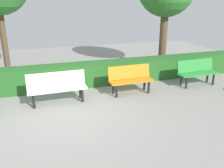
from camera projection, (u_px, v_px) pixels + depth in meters
ground_plane at (66, 115)px, 6.26m from camera, size 18.71×18.71×0.00m
bench_green at (197, 71)px, 8.32m from camera, size 1.41×0.51×0.86m
bench_orange at (130, 78)px, 7.59m from camera, size 1.37×0.49×0.86m
bench_white at (57, 86)px, 6.90m from camera, size 1.64×0.48×0.86m
hedge_row at (87, 74)px, 8.34m from camera, size 14.71×0.74×0.75m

